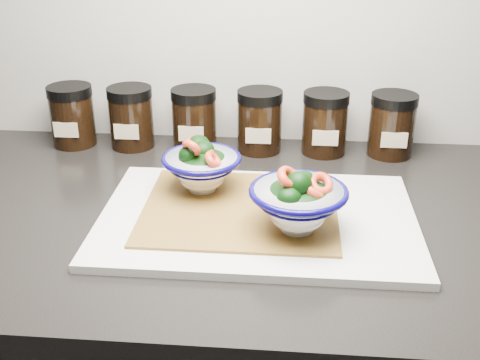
# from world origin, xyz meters

# --- Properties ---
(countertop) EXTENTS (3.50, 0.60, 0.04)m
(countertop) POSITION_xyz_m (0.00, 1.45, 0.88)
(countertop) COLOR black
(countertop) RESTS_ON cabinet
(cutting_board) EXTENTS (0.45, 0.30, 0.01)m
(cutting_board) POSITION_xyz_m (0.00, 1.42, 0.91)
(cutting_board) COLOR silver
(cutting_board) RESTS_ON countertop
(bamboo_mat) EXTENTS (0.28, 0.24, 0.00)m
(bamboo_mat) POSITION_xyz_m (-0.03, 1.43, 0.91)
(bamboo_mat) COLOR #A77E32
(bamboo_mat) RESTS_ON cutting_board
(bowl_left) EXTENTS (0.12, 0.12, 0.10)m
(bowl_left) POSITION_xyz_m (-0.09, 1.49, 0.96)
(bowl_left) COLOR white
(bowl_left) RESTS_ON bamboo_mat
(bowl_right) EXTENTS (0.13, 0.13, 0.10)m
(bowl_right) POSITION_xyz_m (0.06, 1.38, 0.96)
(bowl_right) COLOR white
(bowl_right) RESTS_ON bamboo_mat
(spice_jar_a) EXTENTS (0.08, 0.08, 0.11)m
(spice_jar_a) POSITION_xyz_m (-0.36, 1.69, 0.96)
(spice_jar_a) COLOR black
(spice_jar_a) RESTS_ON countertop
(spice_jar_b) EXTENTS (0.08, 0.08, 0.11)m
(spice_jar_b) POSITION_xyz_m (-0.25, 1.69, 0.96)
(spice_jar_b) COLOR black
(spice_jar_b) RESTS_ON countertop
(spice_jar_c) EXTENTS (0.08, 0.08, 0.11)m
(spice_jar_c) POSITION_xyz_m (-0.13, 1.69, 0.96)
(spice_jar_c) COLOR black
(spice_jar_c) RESTS_ON countertop
(spice_jar_d) EXTENTS (0.08, 0.08, 0.11)m
(spice_jar_d) POSITION_xyz_m (-0.01, 1.69, 0.96)
(spice_jar_d) COLOR black
(spice_jar_d) RESTS_ON countertop
(spice_jar_e) EXTENTS (0.08, 0.08, 0.11)m
(spice_jar_e) POSITION_xyz_m (0.11, 1.69, 0.96)
(spice_jar_e) COLOR black
(spice_jar_e) RESTS_ON countertop
(spice_jar_f) EXTENTS (0.08, 0.08, 0.11)m
(spice_jar_f) POSITION_xyz_m (0.22, 1.69, 0.96)
(spice_jar_f) COLOR black
(spice_jar_f) RESTS_ON countertop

